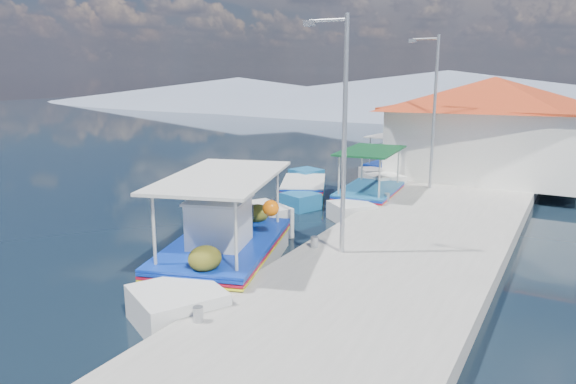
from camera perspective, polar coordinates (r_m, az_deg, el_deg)
The scene contains 11 objects.
ground at distance 15.21m, azimuth -13.74°, elevation -7.42°, with size 160.00×160.00×0.00m, color black.
quay at distance 17.57m, azimuth 14.81°, elevation -3.88°, with size 5.00×44.00×0.50m, color #A9A69E.
bollards at distance 17.37m, azimuth 7.55°, elevation -2.38°, with size 0.20×17.20×0.30m.
main_caique at distance 14.28m, azimuth -6.49°, elevation -6.13°, with size 4.13×8.27×2.85m.
caique_green_canopy at distance 21.18m, azimuth 8.70°, elevation -0.46°, with size 2.28×6.52×2.45m.
caique_blue_hull at distance 22.44m, azimuth 1.81°, elevation 0.21°, with size 3.19×5.28×1.03m.
caique_far at distance 28.04m, azimuth 11.35°, elevation 2.77°, with size 2.44×6.26×2.22m.
harbor_building at distance 25.77m, azimuth 20.79°, elevation 6.65°, with size 10.49×10.49×4.40m.
lamp_post_near at distance 13.56m, azimuth 5.68°, elevation 7.19°, with size 1.21×0.14×6.00m.
lamp_post_far at distance 22.09m, azimuth 15.07°, elevation 8.95°, with size 1.21×0.14×6.00m.
mountain_ridge at distance 66.56m, azimuth 26.34°, elevation 8.78°, with size 171.40×96.00×5.50m.
Camera 1 is at (9.83, -10.41, 5.15)m, focal length 33.50 mm.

